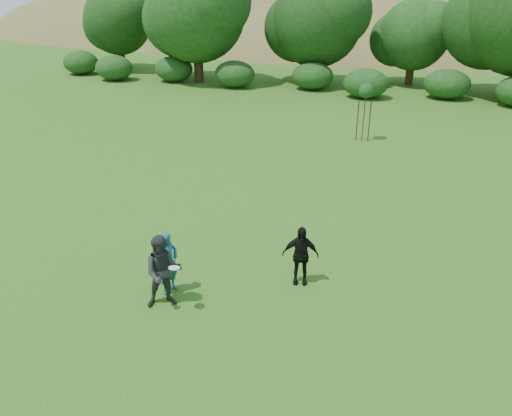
{
  "coord_description": "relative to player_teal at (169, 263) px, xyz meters",
  "views": [
    {
      "loc": [
        4.45,
        -10.05,
        7.4
      ],
      "look_at": [
        0.0,
        3.0,
        1.1
      ],
      "focal_mm": 35.0,
      "sensor_mm": 36.0,
      "label": 1
    }
  ],
  "objects": [
    {
      "name": "ground",
      "position": [
        1.2,
        0.4,
        -0.86
      ],
      "size": [
        120.0,
        120.0,
        0.0
      ],
      "primitive_type": "plane",
      "color": "#19470C",
      "rests_on": "ground"
    },
    {
      "name": "player_teal",
      "position": [
        0.0,
        0.0,
        0.0
      ],
      "size": [
        0.53,
        0.7,
        1.71
      ],
      "primitive_type": "imported",
      "rotation": [
        0.0,
        0.0,
        1.36
      ],
      "color": "#165766",
      "rests_on": "ground"
    },
    {
      "name": "player_grey",
      "position": [
        0.16,
        -0.56,
        0.1
      ],
      "size": [
        1.17,
        1.1,
        1.91
      ],
      "primitive_type": "imported",
      "rotation": [
        0.0,
        0.0,
        0.54
      ],
      "color": "#292A2C",
      "rests_on": "ground"
    },
    {
      "name": "player_black",
      "position": [
        3.07,
        1.51,
        -0.03
      ],
      "size": [
        1.03,
        0.62,
        1.65
      ],
      "primitive_type": "imported",
      "rotation": [
        0.0,
        0.0,
        0.24
      ],
      "color": "black",
      "rests_on": "ground"
    },
    {
      "name": "frisbee",
      "position": [
        0.57,
        -0.73,
        0.38
      ],
      "size": [
        0.27,
        0.27,
        0.07
      ],
      "color": "white",
      "rests_on": "ground"
    },
    {
      "name": "sapling",
      "position": [
        2.83,
        15.27,
        1.56
      ],
      "size": [
        0.7,
        0.7,
        2.85
      ],
      "color": "#352815",
      "rests_on": "ground"
    },
    {
      "name": "hillside",
      "position": [
        0.64,
        68.85,
        -12.83
      ],
      "size": [
        150.0,
        72.0,
        52.0
      ],
      "color": "olive",
      "rests_on": "ground"
    },
    {
      "name": "tree_row",
      "position": [
        4.42,
        29.08,
        4.02
      ],
      "size": [
        53.92,
        10.38,
        9.62
      ],
      "color": "#3A2616",
      "rests_on": "ground"
    }
  ]
}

